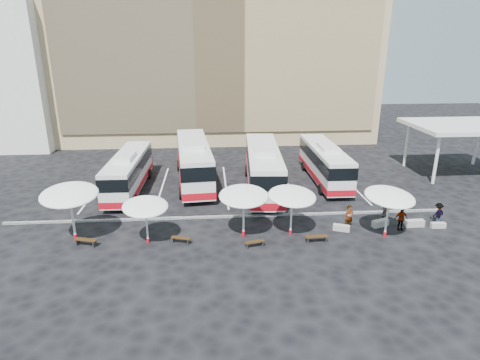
{
  "coord_description": "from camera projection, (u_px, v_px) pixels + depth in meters",
  "views": [
    {
      "loc": [
        -1.35,
        -28.07,
        12.8
      ],
      "look_at": [
        1.0,
        3.0,
        2.2
      ],
      "focal_mm": 30.0,
      "sensor_mm": 36.0,
      "label": 1
    }
  ],
  "objects": [
    {
      "name": "wood_bench_0",
      "position": [
        86.0,
        241.0,
        26.68
      ],
      "size": [
        1.61,
        0.83,
        0.48
      ],
      "rotation": [
        0.0,
        0.0,
        -0.28
      ],
      "color": "black",
      "rests_on": "ground"
    },
    {
      "name": "apartment_block",
      "position": [
        4.0,
        75.0,
        52.25
      ],
      "size": [
        14.0,
        14.0,
        18.0
      ],
      "primitive_type": "cube",
      "color": "silver",
      "rests_on": "ground"
    },
    {
      "name": "conc_bench_2",
      "position": [
        415.0,
        223.0,
        29.57
      ],
      "size": [
        1.35,
        0.47,
        0.5
      ],
      "primitive_type": "cube",
      "rotation": [
        0.0,
        0.0,
        0.02
      ],
      "color": "gray",
      "rests_on": "ground"
    },
    {
      "name": "bus_1",
      "position": [
        194.0,
        160.0,
        38.6
      ],
      "size": [
        4.07,
        13.73,
        4.29
      ],
      "rotation": [
        0.0,
        0.0,
        0.09
      ],
      "color": "silver",
      "rests_on": "ground"
    },
    {
      "name": "bus_0",
      "position": [
        129.0,
        171.0,
        36.37
      ],
      "size": [
        2.91,
        11.6,
        3.67
      ],
      "rotation": [
        0.0,
        0.0,
        -0.02
      ],
      "color": "silver",
      "rests_on": "ground"
    },
    {
      "name": "passenger_1",
      "position": [
        386.0,
        209.0,
        30.66
      ],
      "size": [
        0.96,
        0.97,
        1.58
      ],
      "primitive_type": "imported",
      "rotation": [
        0.0,
        0.0,
        2.28
      ],
      "color": "black",
      "rests_on": "ground"
    },
    {
      "name": "curb_divider",
      "position": [
        230.0,
        216.0,
        31.16
      ],
      "size": [
        34.0,
        0.25,
        0.15
      ],
      "primitive_type": "cube",
      "color": "black",
      "rests_on": "ground"
    },
    {
      "name": "conc_bench_1",
      "position": [
        380.0,
        223.0,
        29.58
      ],
      "size": [
        1.4,
        0.87,
        0.5
      ],
      "primitive_type": "cube",
      "rotation": [
        0.0,
        0.0,
        0.35
      ],
      "color": "gray",
      "rests_on": "ground"
    },
    {
      "name": "wood_bench_1",
      "position": [
        181.0,
        239.0,
        27.06
      ],
      "size": [
        1.4,
        0.75,
        0.42
      ],
      "rotation": [
        0.0,
        0.0,
        -0.3
      ],
      "color": "black",
      "rests_on": "ground"
    },
    {
      "name": "wood_bench_2",
      "position": [
        255.0,
        243.0,
        26.54
      ],
      "size": [
        1.4,
        0.67,
        0.41
      ],
      "rotation": [
        0.0,
        0.0,
        0.24
      ],
      "color": "black",
      "rests_on": "ground"
    },
    {
      "name": "passenger_2",
      "position": [
        401.0,
        219.0,
        28.83
      ],
      "size": [
        1.04,
        0.5,
        1.73
      ],
      "primitive_type": "imported",
      "rotation": [
        0.0,
        0.0,
        0.08
      ],
      "color": "black",
      "rests_on": "ground"
    },
    {
      "name": "bay_lines",
      "position": [
        226.0,
        185.0,
        38.27
      ],
      "size": [
        24.15,
        12.0,
        0.01
      ],
      "color": "white",
      "rests_on": "ground"
    },
    {
      "name": "passenger_3",
      "position": [
        438.0,
        213.0,
        29.82
      ],
      "size": [
        1.21,
        0.92,
        1.66
      ],
      "primitive_type": "imported",
      "rotation": [
        0.0,
        0.0,
        3.46
      ],
      "color": "black",
      "rests_on": "ground"
    },
    {
      "name": "conc_bench_0",
      "position": [
        341.0,
        228.0,
        28.9
      ],
      "size": [
        1.24,
        0.82,
        0.44
      ],
      "primitive_type": "cube",
      "rotation": [
        0.0,
        0.0,
        -0.4
      ],
      "color": "gray",
      "rests_on": "ground"
    },
    {
      "name": "bus_2",
      "position": [
        263.0,
        167.0,
        36.61
      ],
      "size": [
        3.78,
        13.57,
        4.26
      ],
      "rotation": [
        0.0,
        0.0,
        -0.07
      ],
      "color": "silver",
      "rests_on": "ground"
    },
    {
      "name": "sandstone_building",
      "position": [
        218.0,
        45.0,
        56.74
      ],
      "size": [
        42.0,
        18.25,
        29.6
      ],
      "color": "tan",
      "rests_on": "ground"
    },
    {
      "name": "sunshade_4",
      "position": [
        390.0,
        197.0,
        27.05
      ],
      "size": [
        4.28,
        4.31,
        3.53
      ],
      "rotation": [
        0.0,
        0.0,
        0.33
      ],
      "color": "silver",
      "rests_on": "ground"
    },
    {
      "name": "sunshade_0",
      "position": [
        69.0,
        195.0,
        26.49
      ],
      "size": [
        4.43,
        4.47,
        3.93
      ],
      "rotation": [
        0.0,
        0.0,
        0.2
      ],
      "color": "silver",
      "rests_on": "ground"
    },
    {
      "name": "bus_3",
      "position": [
        324.0,
        162.0,
        39.04
      ],
      "size": [
        2.92,
        11.93,
        3.78
      ],
      "rotation": [
        0.0,
        0.0,
        -0.01
      ],
      "color": "silver",
      "rests_on": "ground"
    },
    {
      "name": "passenger_0",
      "position": [
        349.0,
        217.0,
        29.19
      ],
      "size": [
        0.69,
        0.5,
        1.75
      ],
      "primitive_type": "imported",
      "rotation": [
        0.0,
        0.0,
        0.13
      ],
      "color": "black",
      "rests_on": "ground"
    },
    {
      "name": "sunshade_3",
      "position": [
        292.0,
        196.0,
        27.39
      ],
      "size": [
        4.05,
        4.08,
        3.45
      ],
      "rotation": [
        0.0,
        0.0,
        0.26
      ],
      "color": "silver",
      "rests_on": "ground"
    },
    {
      "name": "ground",
      "position": [
        230.0,
        220.0,
        30.71
      ],
      "size": [
        120.0,
        120.0,
        0.0
      ],
      "primitive_type": "plane",
      "color": "black",
      "rests_on": "ground"
    },
    {
      "name": "wood_bench_3",
      "position": [
        316.0,
        237.0,
        27.16
      ],
      "size": [
        1.55,
        0.43,
        0.47
      ],
      "rotation": [
        0.0,
        0.0,
        0.01
      ],
      "color": "black",
      "rests_on": "ground"
    },
    {
      "name": "conc_bench_3",
      "position": [
        438.0,
        225.0,
        29.37
      ],
      "size": [
        1.08,
        0.41,
        0.4
      ],
      "primitive_type": "cube",
      "rotation": [
        0.0,
        0.0,
        -0.05
      ],
      "color": "gray",
      "rests_on": "ground"
    },
    {
      "name": "sunshade_2",
      "position": [
        244.0,
        196.0,
        27.17
      ],
      "size": [
        3.43,
        3.48,
        3.55
      ],
      "rotation": [
        0.0,
        0.0,
        -0.01
      ],
      "color": "silver",
      "rests_on": "ground"
    },
    {
      "name": "sunshade_1",
      "position": [
        145.0,
        207.0,
        26.3
      ],
      "size": [
        3.9,
        3.92,
        3.14
      ],
      "rotation": [
        0.0,
        0.0,
        0.37
      ],
      "color": "silver",
      "rests_on": "ground"
    },
    {
      "name": "service_canopy",
      "position": [
        462.0,
        127.0,
        40.3
      ],
      "size": [
        10.0,
        8.0,
        5.2
      ],
      "color": "silver",
      "rests_on": "ground"
    }
  ]
}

